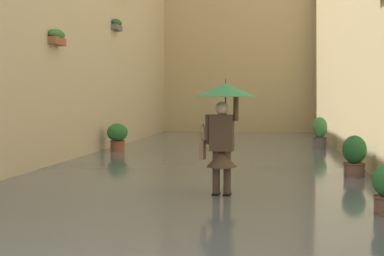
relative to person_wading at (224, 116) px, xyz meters
name	(u,v)px	position (x,y,z in m)	size (l,w,h in m)	color
ground_plane	(214,159)	(0.76, -6.33, -1.36)	(60.53, 60.53, 0.00)	slate
flood_water	(214,158)	(0.76, -6.33, -1.32)	(7.98, 30.21, 0.07)	#515B60
building_facade_far	(239,26)	(0.76, -19.33, 3.91)	(10.78, 1.80, 10.54)	tan
person_wading	(224,116)	(0.00, 0.00, 0.00)	(0.99, 0.99, 1.96)	black
potted_plant_near_right	(117,136)	(3.86, -7.78, -0.84)	(0.63, 0.63, 0.90)	brown
potted_plant_mid_left	(354,156)	(-2.44, -2.64, -0.89)	(0.48, 0.48, 0.90)	brown
potted_plant_far_left	(320,133)	(-2.36, -9.66, -0.81)	(0.48, 0.48, 1.06)	#66605B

